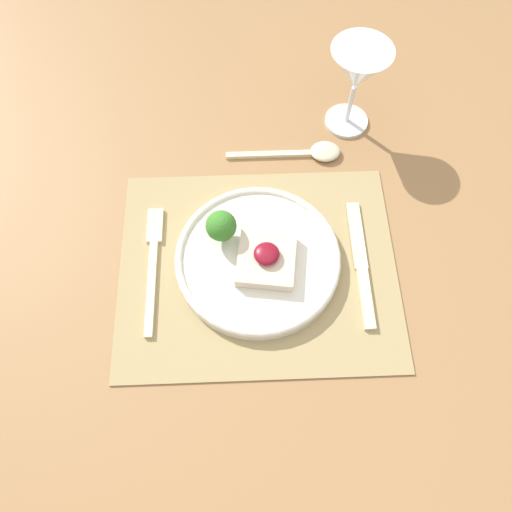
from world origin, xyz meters
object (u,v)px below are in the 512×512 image
Objects in this scene: dinner_plate at (255,257)px; fork at (153,260)px; knife at (362,271)px; wine_glass_near at (358,72)px; spoon at (311,152)px.

fork is at bearing 177.57° from dinner_plate.
wine_glass_near reaches higher than knife.
fork is 1.34× the size of wine_glass_near.
spoon is at bearing -134.68° from wine_glass_near.
fork is at bearing -141.12° from wine_glass_near.
spoon is 1.23× the size of wine_glass_near.
wine_glass_near is at bearing 57.61° from dinner_plate.
dinner_plate is at bearing 170.22° from knife.
knife is 1.09× the size of spoon.
dinner_plate is at bearing 0.42° from fork.
spoon is at bearing 39.80° from fork.
wine_glass_near is at bearing 41.73° from fork.
knife reaches higher than fork.
spoon is (-0.06, 0.22, -0.00)m from knife.
dinner_plate is at bearing -121.35° from spoon.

